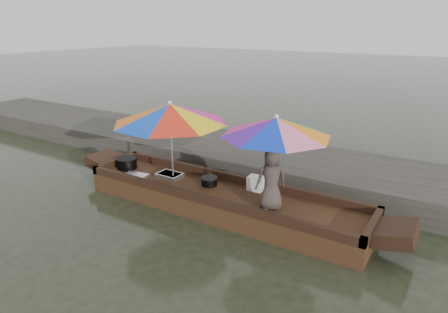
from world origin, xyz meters
The scene contains 11 objects.
water centered at (0.00, 0.00, 0.00)m, with size 80.00×80.00×0.00m, color black.
dock centered at (0.00, 2.20, 0.25)m, with size 22.00×2.20×0.50m, color #2D2B26.
boat_hull centered at (0.00, 0.00, 0.17)m, with size 5.37×1.20×0.35m, color black.
cooking_pot centered at (-2.35, 0.01, 0.46)m, with size 0.41×0.41×0.22m, color black.
tray_crayfish centered at (-1.23, 0.05, 0.39)m, with size 0.49×0.34×0.09m, color silver.
tray_scallop centered at (-1.82, -0.31, 0.38)m, with size 0.49×0.34×0.06m, color silver.
charcoal_grill centered at (-0.36, 0.16, 0.42)m, with size 0.30×0.30×0.14m, color black.
supply_bag centered at (0.48, 0.42, 0.48)m, with size 0.28×0.22×0.26m, color white.
vendor centered at (1.04, -0.13, 0.87)m, with size 0.51×0.33×1.03m, color #423732.
umbrella_bow centered at (-1.10, 0.00, 1.12)m, with size 2.17×2.17×1.55m, color #E5148D, non-canonical shape.
umbrella_stern centered at (1.03, 0.00, 1.12)m, with size 1.78×1.78×1.55m, color orange, non-canonical shape.
Camera 1 is at (3.54, -5.59, 3.27)m, focal length 32.00 mm.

